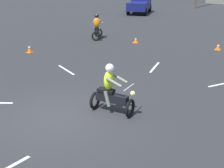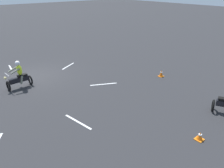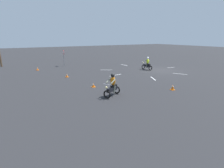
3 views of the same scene
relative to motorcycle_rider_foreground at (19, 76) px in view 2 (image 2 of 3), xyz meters
The scene contains 8 objects.
ground_plane 1.85m from the motorcycle_rider_foreground, 137.27° to the right, with size 120.00×120.00×0.00m, color #28282B.
motorcycle_rider_foreground is the anchor object (origin of this frame).
traffic_cone_near_left 8.95m from the motorcycle_rider_foreground, 151.18° to the left, with size 0.32×0.32×0.45m.
traffic_cone_mid_left 10.21m from the motorcycle_rider_foreground, 111.78° to the left, with size 0.32×0.32×0.35m.
lane_stripe_n 5.40m from the motorcycle_rider_foreground, 97.64° to the left, with size 0.10×1.71×0.01m, color silver.
lane_stripe_nw 5.03m from the motorcycle_rider_foreground, 145.36° to the left, with size 0.10×1.66×0.01m, color silver.
lane_stripe_sw 4.37m from the motorcycle_rider_foreground, 159.73° to the right, with size 0.10×1.57×0.01m, color silver.
lane_stripe_s 4.00m from the motorcycle_rider_foreground, 98.28° to the right, with size 0.10×1.29×0.01m, color silver.
Camera 2 is at (4.62, 13.77, 5.67)m, focal length 35.00 mm.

